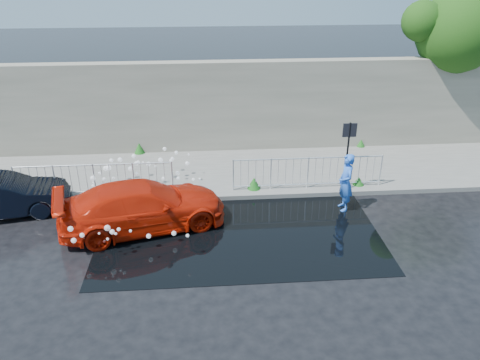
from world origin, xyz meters
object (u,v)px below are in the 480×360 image
at_px(red_car, 143,206).
at_px(dark_car, 2,196).
at_px(person, 346,183).
at_px(sign_post, 348,146).

xyz_separation_m(red_car, dark_car, (-4.35, 1.08, -0.06)).
relative_size(red_car, person, 2.58).
bearing_deg(red_car, sign_post, -90.46).
bearing_deg(sign_post, dark_car, -176.98).
relative_size(sign_post, dark_car, 0.65).
xyz_separation_m(sign_post, person, (-0.30, -1.06, -0.80)).
relative_size(sign_post, red_car, 0.52).
distance_m(sign_post, red_car, 6.74).
bearing_deg(red_car, person, -99.30).
distance_m(sign_post, person, 1.36).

